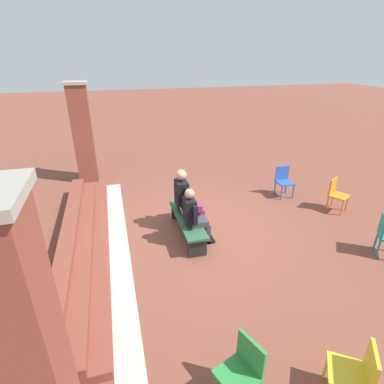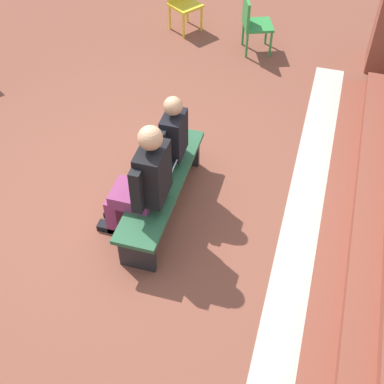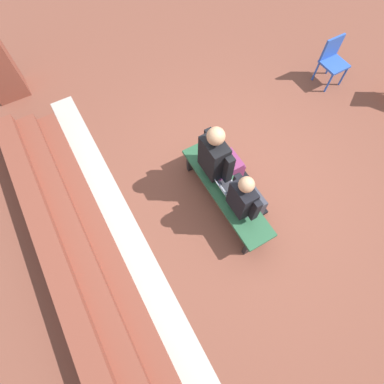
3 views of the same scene
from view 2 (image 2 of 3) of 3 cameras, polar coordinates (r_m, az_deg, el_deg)
ground_plane at (r=5.93m, az=-5.58°, el=-2.20°), size 60.00×60.00×0.00m
concrete_strip at (r=5.77m, az=11.27°, el=-4.89°), size 6.65×0.40×0.01m
brick_steps at (r=5.70m, az=18.95°, el=-5.25°), size 5.85×0.90×0.45m
bench at (r=5.68m, az=-3.22°, el=0.50°), size 1.80×0.44×0.45m
person_student at (r=5.71m, az=-2.88°, el=5.37°), size 0.50×0.64×1.28m
person_adult at (r=5.20m, az=-5.31°, el=1.23°), size 0.60×0.76×1.44m
laptop at (r=5.57m, az=-3.21°, el=1.43°), size 0.32×0.29×0.21m
plastic_chair_far_left at (r=8.31m, az=6.53°, el=17.61°), size 0.54×0.54×0.84m
plastic_chair_mid_courtyard at (r=8.88m, az=-1.04°, el=19.82°), size 0.59×0.59×0.84m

